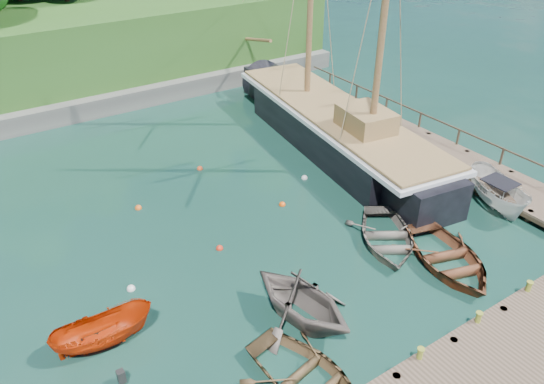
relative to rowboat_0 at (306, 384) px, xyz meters
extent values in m
plane|color=#133226|center=(4.49, 3.45, 0.00)|extent=(160.00, 160.00, 0.00)
cube|color=#4A3B2E|center=(6.49, -3.05, 0.54)|extent=(20.00, 3.20, 0.12)
cube|color=black|center=(6.49, -3.05, 0.38)|extent=(20.00, 3.20, 0.20)
cube|color=#4A3B2E|center=(15.99, 10.45, 0.54)|extent=(3.20, 24.00, 0.12)
cube|color=black|center=(15.99, 10.45, 0.38)|extent=(3.20, 24.00, 0.20)
cylinder|color=black|center=(14.69, 22.15, 0.05)|extent=(0.28, 0.28, 1.10)
cylinder|color=black|center=(17.29, 22.15, 0.05)|extent=(0.28, 0.28, 1.10)
cylinder|color=olive|center=(3.49, -1.65, 0.00)|extent=(0.26, 0.26, 0.45)
cylinder|color=olive|center=(6.49, -1.65, 0.00)|extent=(0.26, 0.26, 0.45)
cylinder|color=olive|center=(9.49, -1.65, 0.00)|extent=(0.26, 0.26, 0.45)
imported|color=brown|center=(0.00, 0.00, 0.00)|extent=(4.13, 5.14, 0.95)
imported|color=#655A54|center=(1.58, 2.43, 0.00)|extent=(4.67, 5.15, 2.36)
imported|color=brown|center=(8.75, 1.57, 0.00)|extent=(5.04, 6.00, 1.07)
imported|color=#625C52|center=(7.68, 4.17, 0.00)|extent=(5.51, 5.90, 1.00)
imported|color=red|center=(-4.96, 5.37, 0.00)|extent=(3.75, 1.70, 1.41)
imported|color=silver|center=(14.49, 3.43, 0.00)|extent=(3.46, 4.89, 1.77)
cube|color=black|center=(12.03, 13.21, 0.67)|extent=(6.34, 14.36, 2.88)
cube|color=black|center=(13.24, 22.05, 0.67)|extent=(3.05, 4.66, 2.60)
cube|color=black|center=(10.96, 5.36, 0.67)|extent=(3.61, 3.96, 2.74)
cube|color=silver|center=(12.03, 13.21, 2.09)|extent=(6.98, 18.69, 0.25)
cube|color=brown|center=(12.03, 13.21, 2.34)|extent=(6.52, 18.24, 0.12)
cube|color=brown|center=(11.63, 10.27, 2.94)|extent=(2.64, 3.28, 1.20)
cylinder|color=brown|center=(13.71, 25.51, 3.54)|extent=(1.17, 6.87, 1.69)
sphere|color=white|center=(-3.14, 7.64, 0.00)|extent=(0.36, 0.36, 0.36)
sphere|color=red|center=(1.16, 8.02, 0.00)|extent=(0.33, 0.33, 0.33)
sphere|color=#EF4F0A|center=(5.57, 9.46, 0.00)|extent=(0.34, 0.34, 0.34)
sphere|color=silver|center=(8.14, 11.03, 0.00)|extent=(0.35, 0.35, 0.35)
sphere|color=orange|center=(-0.65, 13.21, 0.00)|extent=(0.35, 0.35, 0.35)
sphere|color=#F34E1F|center=(3.81, 15.19, 0.00)|extent=(0.34, 0.34, 0.34)
cube|color=#474744|center=(-3.51, 27.45, 0.60)|extent=(50.00, 4.00, 1.40)
camera|label=1|loc=(-7.41, -9.12, 14.57)|focal=35.00mm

